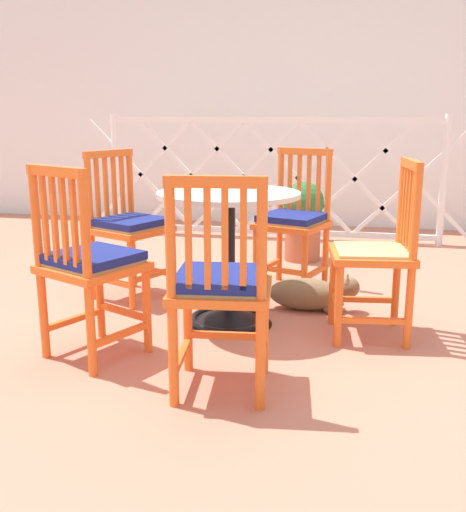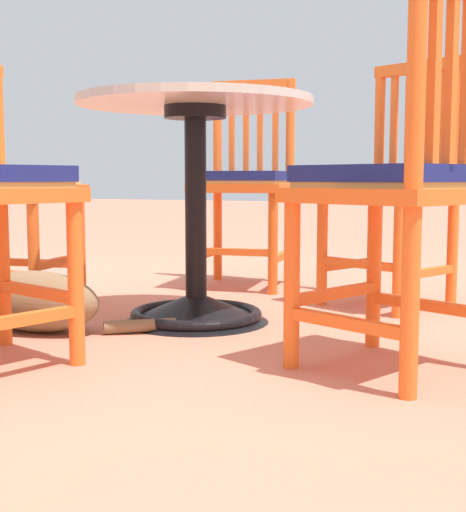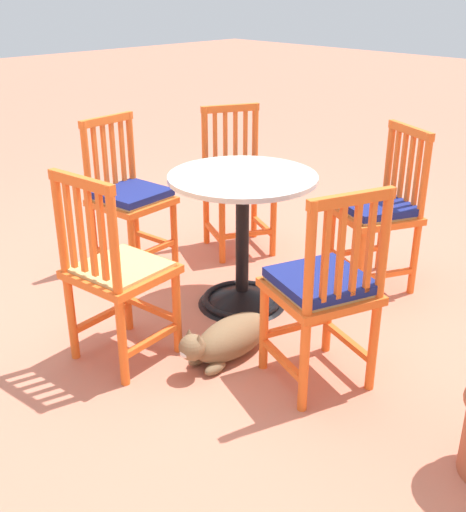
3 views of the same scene
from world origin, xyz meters
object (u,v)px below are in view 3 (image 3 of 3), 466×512
at_px(orange_chair_facing_out, 323,290).
at_px(tabby_cat, 226,340).
at_px(orange_chair_at_corner, 379,212).
at_px(orange_chair_by_planter, 116,273).
at_px(orange_chair_near_fence, 238,183).
at_px(cafe_table, 242,256).
at_px(orange_chair_tucked_in, 129,198).

height_order(orange_chair_facing_out, tabby_cat, orange_chair_facing_out).
bearing_deg(orange_chair_at_corner, orange_chair_facing_out, 21.14).
relative_size(orange_chair_at_corner, tabby_cat, 1.26).
height_order(orange_chair_by_planter, orange_chair_near_fence, same).
xyz_separation_m(orange_chair_facing_out, orange_chair_at_corner, (-0.98, -0.38, 0.00)).
height_order(cafe_table, tabby_cat, cafe_table).
relative_size(cafe_table, orange_chair_by_planter, 0.83).
distance_m(orange_chair_by_planter, orange_chair_at_corner, 1.53).
bearing_deg(orange_chair_facing_out, orange_chair_at_corner, -158.86).
bearing_deg(orange_chair_facing_out, tabby_cat, -68.32).
bearing_deg(orange_chair_at_corner, orange_chair_by_planter, -14.28).
bearing_deg(tabby_cat, orange_chair_by_planter, -45.29).
height_order(cafe_table, orange_chair_facing_out, orange_chair_facing_out).
xyz_separation_m(cafe_table, orange_chair_tucked_in, (0.14, -0.80, 0.16)).
bearing_deg(orange_chair_by_planter, orange_chair_facing_out, 123.77).
bearing_deg(orange_chair_near_fence, orange_chair_at_corner, 100.93).
bearing_deg(orange_chair_by_planter, cafe_table, 178.56).
bearing_deg(cafe_table, orange_chair_near_fence, -133.10).
xyz_separation_m(orange_chair_facing_out, orange_chair_near_fence, (-0.80, -1.31, 0.00)).
xyz_separation_m(orange_chair_near_fence, tabby_cat, (0.96, 0.90, -0.35)).
distance_m(orange_chair_facing_out, orange_chair_at_corner, 1.05).
bearing_deg(orange_chair_at_corner, tabby_cat, -1.59).
height_order(orange_chair_tucked_in, orange_chair_by_planter, same).
xyz_separation_m(orange_chair_tucked_in, orange_chair_by_planter, (0.63, 0.78, -0.01)).
xyz_separation_m(cafe_table, tabby_cat, (0.43, 0.33, -0.19)).
bearing_deg(orange_chair_tucked_in, orange_chair_at_corner, 126.44).
relative_size(orange_chair_by_planter, tabby_cat, 1.26).
xyz_separation_m(orange_chair_by_planter, tabby_cat, (-0.34, 0.35, -0.34)).
relative_size(orange_chair_facing_out, orange_chair_at_corner, 1.00).
distance_m(orange_chair_facing_out, tabby_cat, 0.56).
relative_size(orange_chair_tucked_in, tabby_cat, 1.26).
distance_m(orange_chair_near_fence, tabby_cat, 1.36).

